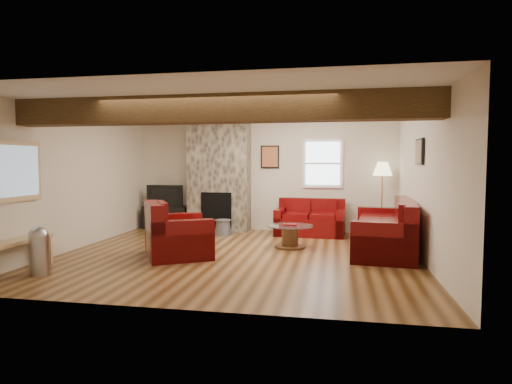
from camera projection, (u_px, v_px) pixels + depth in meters
room at (237, 182)px, 7.20m from camera, size 8.00×8.00×8.00m
oak_beam at (216, 109)px, 5.90m from camera, size 6.00×0.36×0.38m
chimney_breast at (219, 178)px, 9.82m from camera, size 1.40×0.67×2.50m
back_window at (323, 163)px, 9.59m from camera, size 0.90×0.08×1.10m
hatch_window at (17, 171)px, 6.25m from camera, size 0.08×1.00×0.90m
ceiling_dome at (296, 115)px, 7.83m from camera, size 0.40×0.40×0.18m
artwork_back at (270, 157)px, 9.79m from camera, size 0.42×0.06×0.52m
artwork_right at (419, 152)px, 6.92m from camera, size 0.06×0.55×0.42m
sofa_three at (383, 226)px, 7.54m from camera, size 1.23×2.46×0.92m
loveseat at (310, 217)px, 9.24m from camera, size 1.51×0.92×0.78m
armchair_red at (178, 229)px, 7.16m from camera, size 1.42×1.48×0.92m
coffee_table at (290, 236)px, 7.89m from camera, size 0.85×0.85×0.44m
tv_cabinet at (167, 217)px, 10.17m from camera, size 1.06×0.43×0.53m
television at (166, 196)px, 10.13m from camera, size 0.88×0.12×0.51m
floor_lamp at (382, 173)px, 9.02m from camera, size 0.41×0.41×1.58m
pine_bench at (17, 256)px, 6.11m from camera, size 0.29×1.25×0.47m
pedal_bin at (39, 251)px, 5.98m from camera, size 0.29×0.29×0.68m
coal_bucket at (223, 227)px, 9.27m from camera, size 0.37×0.37×0.34m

